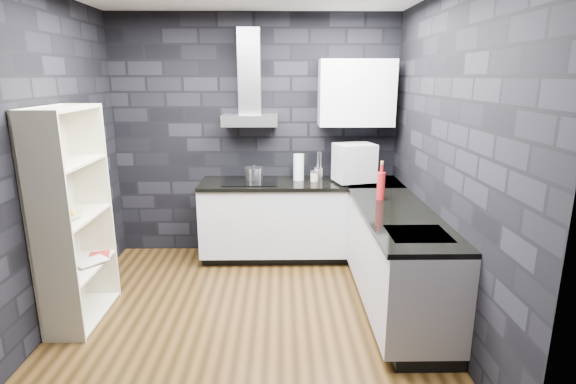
{
  "coord_description": "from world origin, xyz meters",
  "views": [
    {
      "loc": [
        0.29,
        -3.51,
        2.03
      ],
      "look_at": [
        0.35,
        0.45,
        1.0
      ],
      "focal_mm": 28.0,
      "sensor_mm": 36.0,
      "label": 1
    }
  ],
  "objects_px": {
    "utensil_crock": "(319,174)",
    "glass_vase": "(299,167)",
    "bookshelf": "(73,218)",
    "fruit_bowl": "(69,216)",
    "pot": "(254,174)",
    "storage_jar": "(314,177)",
    "red_bottle": "(381,186)",
    "appliance_garage": "(354,163)"
  },
  "relations": [
    {
      "from": "utensil_crock",
      "to": "glass_vase",
      "type": "bearing_deg",
      "value": -179.54
    },
    {
      "from": "bookshelf",
      "to": "fruit_bowl",
      "type": "bearing_deg",
      "value": -76.89
    },
    {
      "from": "pot",
      "to": "storage_jar",
      "type": "relative_size",
      "value": 1.97
    },
    {
      "from": "red_bottle",
      "to": "pot",
      "type": "bearing_deg",
      "value": 146.28
    },
    {
      "from": "glass_vase",
      "to": "storage_jar",
      "type": "height_order",
      "value": "glass_vase"
    },
    {
      "from": "appliance_garage",
      "to": "fruit_bowl",
      "type": "bearing_deg",
      "value": -168.22
    },
    {
      "from": "red_bottle",
      "to": "fruit_bowl",
      "type": "xyz_separation_m",
      "value": [
        -2.64,
        -0.59,
        -0.09
      ]
    },
    {
      "from": "pot",
      "to": "red_bottle",
      "type": "xyz_separation_m",
      "value": [
        1.24,
        -0.83,
        0.06
      ]
    },
    {
      "from": "glass_vase",
      "to": "bookshelf",
      "type": "relative_size",
      "value": 0.16
    },
    {
      "from": "appliance_garage",
      "to": "pot",
      "type": "bearing_deg",
      "value": 156.73
    },
    {
      "from": "pot",
      "to": "appliance_garage",
      "type": "relative_size",
      "value": 0.48
    },
    {
      "from": "pot",
      "to": "fruit_bowl",
      "type": "xyz_separation_m",
      "value": [
        -1.4,
        -1.42,
        -0.03
      ]
    },
    {
      "from": "red_bottle",
      "to": "storage_jar",
      "type": "bearing_deg",
      "value": 126.93
    },
    {
      "from": "pot",
      "to": "utensil_crock",
      "type": "relative_size",
      "value": 1.38
    },
    {
      "from": "storage_jar",
      "to": "red_bottle",
      "type": "height_order",
      "value": "red_bottle"
    },
    {
      "from": "pot",
      "to": "red_bottle",
      "type": "relative_size",
      "value": 0.76
    },
    {
      "from": "pot",
      "to": "storage_jar",
      "type": "distance_m",
      "value": 0.67
    },
    {
      "from": "red_bottle",
      "to": "glass_vase",
      "type": "bearing_deg",
      "value": 131.96
    },
    {
      "from": "storage_jar",
      "to": "fruit_bowl",
      "type": "height_order",
      "value": "storage_jar"
    },
    {
      "from": "glass_vase",
      "to": "appliance_garage",
      "type": "bearing_deg",
      "value": -14.44
    },
    {
      "from": "utensil_crock",
      "to": "red_bottle",
      "type": "bearing_deg",
      "value": -57.99
    },
    {
      "from": "utensil_crock",
      "to": "red_bottle",
      "type": "height_order",
      "value": "red_bottle"
    },
    {
      "from": "utensil_crock",
      "to": "bookshelf",
      "type": "height_order",
      "value": "bookshelf"
    },
    {
      "from": "storage_jar",
      "to": "red_bottle",
      "type": "relative_size",
      "value": 0.39
    },
    {
      "from": "glass_vase",
      "to": "red_bottle",
      "type": "relative_size",
      "value": 1.12
    },
    {
      "from": "glass_vase",
      "to": "storage_jar",
      "type": "xyz_separation_m",
      "value": [
        0.17,
        -0.06,
        -0.1
      ]
    },
    {
      "from": "storage_jar",
      "to": "bookshelf",
      "type": "bearing_deg",
      "value": -148.08
    },
    {
      "from": "appliance_garage",
      "to": "fruit_bowl",
      "type": "xyz_separation_m",
      "value": [
        -2.49,
        -1.26,
        -0.19
      ]
    },
    {
      "from": "storage_jar",
      "to": "fruit_bowl",
      "type": "distance_m",
      "value": 2.47
    },
    {
      "from": "pot",
      "to": "glass_vase",
      "type": "bearing_deg",
      "value": -0.46
    },
    {
      "from": "red_bottle",
      "to": "fruit_bowl",
      "type": "distance_m",
      "value": 2.71
    },
    {
      "from": "pot",
      "to": "bookshelf",
      "type": "distance_m",
      "value": 1.96
    },
    {
      "from": "bookshelf",
      "to": "fruit_bowl",
      "type": "xyz_separation_m",
      "value": [
        0.0,
        -0.06,
        0.04
      ]
    },
    {
      "from": "utensil_crock",
      "to": "red_bottle",
      "type": "relative_size",
      "value": 0.55
    },
    {
      "from": "storage_jar",
      "to": "appliance_garage",
      "type": "relative_size",
      "value": 0.25
    },
    {
      "from": "glass_vase",
      "to": "appliance_garage",
      "type": "height_order",
      "value": "appliance_garage"
    },
    {
      "from": "pot",
      "to": "bookshelf",
      "type": "height_order",
      "value": "bookshelf"
    },
    {
      "from": "storage_jar",
      "to": "bookshelf",
      "type": "relative_size",
      "value": 0.06
    },
    {
      "from": "pot",
      "to": "glass_vase",
      "type": "relative_size",
      "value": 0.68
    },
    {
      "from": "storage_jar",
      "to": "fruit_bowl",
      "type": "relative_size",
      "value": 0.47
    },
    {
      "from": "glass_vase",
      "to": "red_bottle",
      "type": "distance_m",
      "value": 1.11
    },
    {
      "from": "utensil_crock",
      "to": "red_bottle",
      "type": "xyz_separation_m",
      "value": [
        0.52,
        -0.82,
        0.06
      ]
    }
  ]
}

